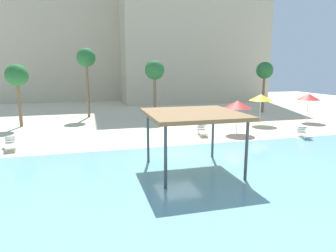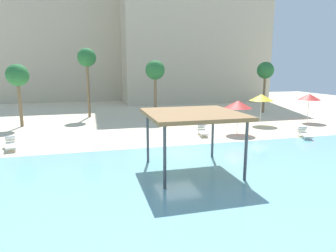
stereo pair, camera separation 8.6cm
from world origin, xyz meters
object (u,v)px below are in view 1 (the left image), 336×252
(beach_umbrella_red_2, at_px, (309,97))
(palm_tree_3, at_px, (17,76))
(lounge_chair_2, at_px, (202,131))
(palm_tree_2, at_px, (155,71))
(palm_tree_0, at_px, (265,71))
(lounge_chair_0, at_px, (10,144))
(beach_umbrella_yellow_3, at_px, (261,97))
(palm_tree_1, at_px, (86,59))
(shade_pavilion, at_px, (193,116))
(lounge_chair_1, at_px, (304,133))
(beach_umbrella_red_0, at_px, (238,104))

(beach_umbrella_red_2, relative_size, palm_tree_3, 0.49)
(lounge_chair_2, bearing_deg, palm_tree_3, -105.24)
(palm_tree_2, bearing_deg, palm_tree_0, 5.82)
(lounge_chair_2, bearing_deg, lounge_chair_0, -75.34)
(lounge_chair_0, bearing_deg, beach_umbrella_yellow_3, 86.91)
(lounge_chair_2, bearing_deg, palm_tree_2, -154.32)
(palm_tree_1, height_order, palm_tree_3, palm_tree_1)
(shade_pavilion, relative_size, lounge_chair_2, 2.25)
(palm_tree_1, bearing_deg, lounge_chair_0, -112.52)
(shade_pavilion, height_order, lounge_chair_1, shade_pavilion)
(palm_tree_1, bearing_deg, palm_tree_0, -5.32)
(shade_pavilion, xyz_separation_m, beach_umbrella_yellow_3, (10.26, 10.42, -0.34))
(shade_pavilion, xyz_separation_m, palm_tree_2, (1.52, 15.54, 1.97))
(palm_tree_2, height_order, palm_tree_3, palm_tree_2)
(lounge_chair_0, xyz_separation_m, palm_tree_3, (-0.90, 7.92, 4.05))
(lounge_chair_2, height_order, palm_tree_3, palm_tree_3)
(beach_umbrella_red_0, height_order, beach_umbrella_red_2, beach_umbrella_red_2)
(shade_pavilion, relative_size, lounge_chair_0, 2.25)
(beach_umbrella_yellow_3, height_order, lounge_chair_2, beach_umbrella_yellow_3)
(palm_tree_1, bearing_deg, lounge_chair_2, -52.83)
(beach_umbrella_red_0, distance_m, palm_tree_0, 12.66)
(lounge_chair_2, relative_size, palm_tree_1, 0.28)
(lounge_chair_1, relative_size, palm_tree_2, 0.34)
(lounge_chair_2, bearing_deg, beach_umbrella_red_2, 115.21)
(beach_umbrella_red_0, height_order, lounge_chair_1, beach_umbrella_red_0)
(beach_umbrella_red_2, distance_m, lounge_chair_0, 25.57)
(palm_tree_3, bearing_deg, palm_tree_2, 3.47)
(beach_umbrella_yellow_3, distance_m, palm_tree_0, 8.12)
(shade_pavilion, distance_m, beach_umbrella_yellow_3, 14.63)
(palm_tree_0, bearing_deg, beach_umbrella_red_0, -131.40)
(palm_tree_0, bearing_deg, beach_umbrella_red_2, -83.24)
(beach_umbrella_red_0, relative_size, palm_tree_1, 0.36)
(palm_tree_2, bearing_deg, lounge_chair_1, -50.23)
(lounge_chair_1, xyz_separation_m, palm_tree_2, (-8.95, 10.76, 4.44))
(beach_umbrella_red_2, height_order, beach_umbrella_yellow_3, beach_umbrella_yellow_3)
(shade_pavilion, height_order, beach_umbrella_yellow_3, shade_pavilion)
(palm_tree_0, height_order, palm_tree_1, palm_tree_1)
(beach_umbrella_red_0, distance_m, beach_umbrella_red_2, 9.43)
(lounge_chair_0, bearing_deg, shade_pavilion, 41.95)
(beach_umbrella_yellow_3, distance_m, lounge_chair_1, 6.03)
(beach_umbrella_red_0, distance_m, lounge_chair_1, 5.28)
(palm_tree_1, bearing_deg, beach_umbrella_red_0, -44.46)
(lounge_chair_1, height_order, palm_tree_0, palm_tree_0)
(palm_tree_0, distance_m, palm_tree_3, 25.46)
(lounge_chair_1, distance_m, palm_tree_1, 21.51)
(shade_pavilion, relative_size, beach_umbrella_red_2, 1.66)
(shade_pavilion, xyz_separation_m, lounge_chair_0, (-9.83, 6.87, -2.47))
(lounge_chair_0, distance_m, palm_tree_2, 14.96)
(beach_umbrella_red_2, xyz_separation_m, palm_tree_1, (-20.33, 8.27, 3.56))
(lounge_chair_1, bearing_deg, beach_umbrella_yellow_3, -156.23)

